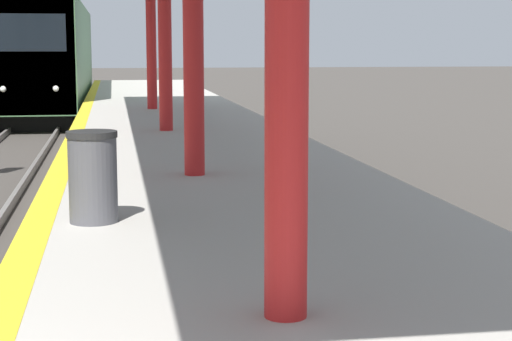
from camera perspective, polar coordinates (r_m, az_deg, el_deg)
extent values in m
cube|color=black|center=(35.12, -13.39, 4.31)|extent=(2.30, 16.92, 0.55)
cube|color=#477247|center=(35.05, -13.51, 7.68)|extent=(2.70, 18.80, 3.59)
cube|color=yellow|center=(25.76, -14.93, 7.48)|extent=(2.65, 0.16, 3.51)
cube|color=black|center=(25.70, -14.99, 8.88)|extent=(2.16, 0.06, 1.08)
cube|color=#59595E|center=(35.08, -13.61, 10.80)|extent=(2.30, 17.86, 0.24)
sphere|color=white|center=(25.80, -16.51, 5.23)|extent=(0.18, 0.18, 0.18)
sphere|color=white|center=(25.67, -13.20, 5.34)|extent=(0.18, 0.18, 0.18)
cylinder|color=red|center=(11.07, -4.21, 9.79)|extent=(0.27, 0.27, 3.92)
cylinder|color=red|center=(17.04, -6.10, 9.24)|extent=(0.27, 0.27, 3.92)
cylinder|color=red|center=(23.02, -7.00, 8.97)|extent=(0.27, 0.27, 3.92)
cylinder|color=#4C4C51|center=(8.26, -10.82, -0.62)|extent=(0.46, 0.46, 0.81)
cylinder|color=#262626|center=(8.20, -10.90, 2.39)|extent=(0.48, 0.48, 0.06)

